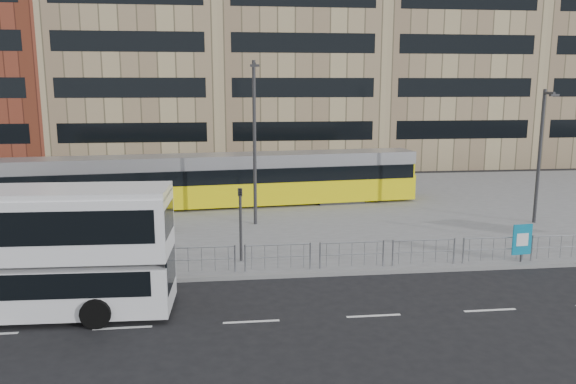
{
  "coord_description": "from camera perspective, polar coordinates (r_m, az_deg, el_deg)",
  "views": [
    {
      "loc": [
        -2.78,
        -20.8,
        7.43
      ],
      "look_at": [
        0.35,
        6.0,
        2.26
      ],
      "focal_mm": 35.0,
      "sensor_mm": 36.0,
      "label": 1
    }
  ],
  "objects": [
    {
      "name": "lamp_post_east",
      "position": [
        32.3,
        24.28,
        3.87
      ],
      "size": [
        0.45,
        1.04,
        7.07
      ],
      "color": "#2D2D30",
      "rests_on": "plaza"
    },
    {
      "name": "double_decker_bus",
      "position": [
        20.2,
        -26.88,
        -5.15
      ],
      "size": [
        10.59,
        2.97,
        4.2
      ],
      "rotation": [
        0.0,
        0.0,
        -0.03
      ],
      "color": "white",
      "rests_on": "ground"
    },
    {
      "name": "pedestrian",
      "position": [
        28.78,
        -12.04,
        -2.13
      ],
      "size": [
        0.57,
        0.75,
        1.87
      ],
      "primitive_type": "imported",
      "rotation": [
        0.0,
        0.0,
        1.76
      ],
      "color": "black",
      "rests_on": "plaza"
    },
    {
      "name": "kerb",
      "position": [
        22.28,
        0.89,
        -8.43
      ],
      "size": [
        64.0,
        0.25,
        0.17
      ],
      "primitive_type": "cube",
      "color": "gray",
      "rests_on": "ground"
    },
    {
      "name": "tram",
      "position": [
        34.12,
        -8.96,
        1.1
      ],
      "size": [
        26.95,
        5.15,
        3.16
      ],
      "rotation": [
        0.0,
        0.0,
        0.1
      ],
      "color": "yellow",
      "rests_on": "plaza"
    },
    {
      "name": "ad_panel",
      "position": [
        25.29,
        22.68,
        -4.52
      ],
      "size": [
        0.86,
        0.15,
        1.61
      ],
      "rotation": [
        0.0,
        0.0,
        0.09
      ],
      "color": "#2D2D30",
      "rests_on": "plaza"
    },
    {
      "name": "traffic_light_west",
      "position": [
        23.36,
        -4.85,
        -2.32
      ],
      "size": [
        0.21,
        0.24,
        3.1
      ],
      "rotation": [
        0.0,
        0.0,
        0.28
      ],
      "color": "#2D2D30",
      "rests_on": "plaza"
    },
    {
      "name": "ground",
      "position": [
        22.26,
        0.91,
        -8.66
      ],
      "size": [
        120.0,
        120.0,
        0.0
      ],
      "primitive_type": "plane",
      "color": "black",
      "rests_on": "ground"
    },
    {
      "name": "pedestrian_barrier",
      "position": [
        22.76,
        5.77,
        -5.67
      ],
      "size": [
        32.07,
        0.07,
        1.1
      ],
      "color": "#93969B",
      "rests_on": "plaza"
    },
    {
      "name": "building_row",
      "position": [
        55.51,
        -2.24,
        16.5
      ],
      "size": [
        70.4,
        18.4,
        31.2
      ],
      "color": "brown",
      "rests_on": "ground"
    },
    {
      "name": "plaza",
      "position": [
        33.73,
        -1.77,
        -1.76
      ],
      "size": [
        64.0,
        24.0,
        0.15
      ],
      "primitive_type": "cube",
      "color": "slate",
      "rests_on": "ground"
    },
    {
      "name": "lamp_post_west",
      "position": [
        29.1,
        -3.42,
        5.59
      ],
      "size": [
        0.45,
        1.04,
        8.5
      ],
      "color": "#2D2D30",
      "rests_on": "plaza"
    },
    {
      "name": "road_markings",
      "position": [
        18.75,
        5.66,
        -12.54
      ],
      "size": [
        62.0,
        0.12,
        0.01
      ],
      "primitive_type": "cube",
      "color": "white",
      "rests_on": "ground"
    }
  ]
}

